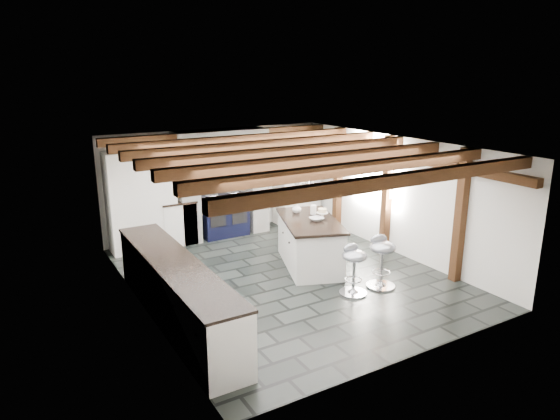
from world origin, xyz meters
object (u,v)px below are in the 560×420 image
range_cooker (223,214)px  bar_stool_near (382,255)px  kitchen_island (310,242)px  bar_stool_far (354,264)px

range_cooker → bar_stool_near: bearing=-73.6°
bar_stool_near → kitchen_island: bearing=120.9°
bar_stool_far → kitchen_island: bearing=86.3°
range_cooker → bar_stool_far: (0.56, -3.83, 0.05)m
range_cooker → bar_stool_far: range_cooker is taller
range_cooker → bar_stool_near: range_cooker is taller
range_cooker → bar_stool_far: size_ratio=1.20×
range_cooker → kitchen_island: 2.53m
range_cooker → kitchen_island: size_ratio=0.50×
kitchen_island → bar_stool_far: (-0.07, -1.37, 0.06)m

